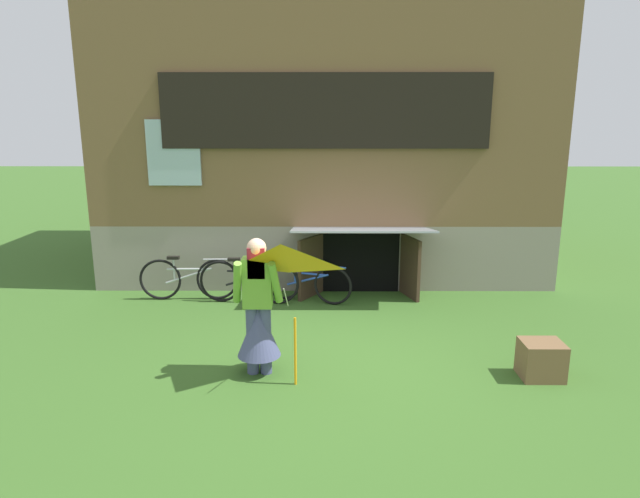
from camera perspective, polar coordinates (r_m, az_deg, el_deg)
The scene contains 8 objects.
ground_plane at distance 7.06m, azimuth 0.62°, elevation -11.79°, with size 60.00×60.00×0.00m, color #386023.
log_house at distance 11.97m, azimuth 0.50°, elevation 11.95°, with size 8.24×6.28×5.43m.
person at distance 6.58m, azimuth -6.43°, elevation -7.14°, with size 0.61×0.53×1.67m.
kite at distance 5.79m, azimuth -4.03°, elevation -3.67°, with size 0.99×1.10×1.58m.
bicycle_blue at distance 9.18m, azimuth -1.32°, elevation -3.48°, with size 1.48×0.52×0.70m.
bicycle_black at distance 9.20m, azimuth -7.42°, elevation -3.36°, with size 1.68×0.22×0.77m.
bicycle_silver at distance 9.56m, azimuth -13.50°, elevation -3.00°, with size 1.67×0.09×0.76m.
wooden_crate at distance 7.12m, azimuth 22.01°, elevation -10.63°, with size 0.48×0.41×0.44m, color brown.
Camera 1 is at (-0.04, -6.39, 2.99)m, focal length 30.77 mm.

